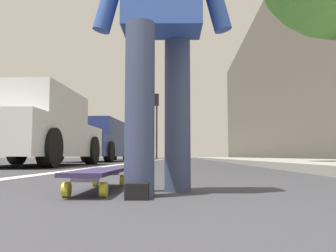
% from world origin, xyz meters
% --- Properties ---
extents(ground_plane, '(80.00, 80.00, 0.00)m').
position_xyz_m(ground_plane, '(10.00, 0.00, 0.00)').
color(ground_plane, '#38383D').
extents(lane_stripe_white, '(52.00, 0.16, 0.01)m').
position_xyz_m(lane_stripe_white, '(20.00, 1.26, 0.00)').
color(lane_stripe_white, silver).
rests_on(lane_stripe_white, ground).
extents(sidewalk_curb, '(52.00, 3.20, 0.10)m').
position_xyz_m(sidewalk_curb, '(18.00, -3.15, 0.05)').
color(sidewalk_curb, '#9E9B93').
rests_on(sidewalk_curb, ground).
extents(building_facade, '(40.00, 1.20, 10.63)m').
position_xyz_m(building_facade, '(22.00, -6.15, 5.32)').
color(building_facade, '#645C52').
rests_on(building_facade, ground).
extents(skateboard, '(0.85, 0.23, 0.11)m').
position_xyz_m(skateboard, '(1.13, 0.24, 0.09)').
color(skateboard, yellow).
rests_on(skateboard, ground).
extents(skater_person, '(0.47, 0.72, 1.64)m').
position_xyz_m(skater_person, '(0.98, -0.10, 0.94)').
color(skater_person, '#384260').
rests_on(skater_person, ground).
extents(parked_car_near, '(4.07, 2.00, 1.48)m').
position_xyz_m(parked_car_near, '(5.96, 2.83, 0.71)').
color(parked_car_near, silver).
rests_on(parked_car_near, ground).
extents(parked_car_mid, '(4.52, 2.06, 1.49)m').
position_xyz_m(parked_car_mid, '(11.56, 2.97, 0.72)').
color(parked_car_mid, navy).
rests_on(parked_car_mid, ground).
extents(parked_car_far, '(4.28, 2.15, 1.48)m').
position_xyz_m(parked_car_far, '(17.73, 2.86, 0.71)').
color(parked_car_far, black).
rests_on(parked_car_far, ground).
extents(traffic_light, '(0.33, 0.28, 4.41)m').
position_xyz_m(traffic_light, '(22.36, 1.66, 3.04)').
color(traffic_light, '#2D2D2D').
rests_on(traffic_light, ground).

